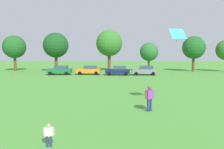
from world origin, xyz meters
TOP-DOWN VIEW (x-y plane):
  - ground_plane at (0.00, 30.00)m, footprint 160.00×160.00m
  - child_kite_flyer at (2.35, 4.53)m, footprint 0.47×0.20m
  - adult_bystander at (7.29, 10.28)m, footprint 0.68×0.59m
  - kite at (9.28, 11.24)m, footprint 1.26×0.88m
  - parked_car_green_0 at (-5.24, 35.25)m, footprint 4.30×2.02m
  - parked_car_orange_1 at (0.01, 35.59)m, footprint 4.30×2.02m
  - parked_car_navy_2 at (5.27, 34.72)m, footprint 4.30×2.02m
  - parked_car_gray_3 at (10.02, 34.91)m, footprint 4.30×2.02m
  - tree_far_left at (-17.49, 43.89)m, footprint 5.00×5.00m
  - tree_left at (-7.77, 41.95)m, footprint 5.26×5.26m
  - tree_center_left at (3.36, 44.37)m, footprint 5.75×5.75m
  - tree_center_right at (11.98, 43.49)m, footprint 3.97×3.97m
  - tree_right at (21.38, 43.10)m, footprint 4.82×4.82m

SIDE VIEW (x-z plane):
  - ground_plane at x=0.00m, z-range 0.00..0.00m
  - child_kite_flyer at x=2.35m, z-range 0.09..1.08m
  - parked_car_green_0 at x=-5.24m, z-range 0.02..1.70m
  - parked_car_orange_1 at x=0.01m, z-range 0.02..1.70m
  - parked_car_navy_2 at x=5.27m, z-range 0.02..1.70m
  - parked_car_gray_3 at x=10.02m, z-range 0.02..1.70m
  - adult_bystander at x=7.29m, z-range 0.16..1.88m
  - tree_center_right at x=11.98m, z-range 1.08..7.26m
  - tree_right at x=21.38m, z-range 1.31..8.82m
  - kite at x=9.28m, z-range 4.56..5.67m
  - tree_far_left at x=-17.49m, z-range 1.36..9.16m
  - tree_left at x=-7.77m, z-range 1.43..9.63m
  - tree_center_left at x=3.36m, z-range 1.57..10.53m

